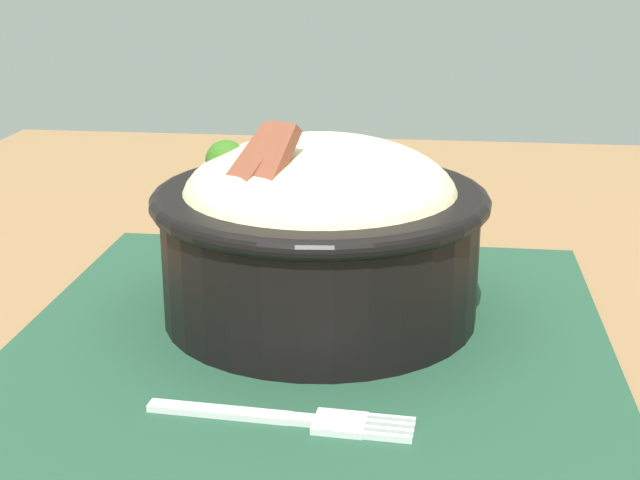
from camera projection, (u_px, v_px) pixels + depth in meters
name	position (u px, v px, depth m)	size (l,w,h in m)	color
table	(338.00, 453.00, 0.59)	(1.18, 0.93, 0.78)	olive
placemat	(309.00, 347.00, 0.55)	(0.39, 0.36, 0.00)	#1E422D
bowl	(320.00, 228.00, 0.58)	(0.21, 0.21, 0.13)	black
fork	(292.00, 419.00, 0.46)	(0.02, 0.14, 0.00)	silver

